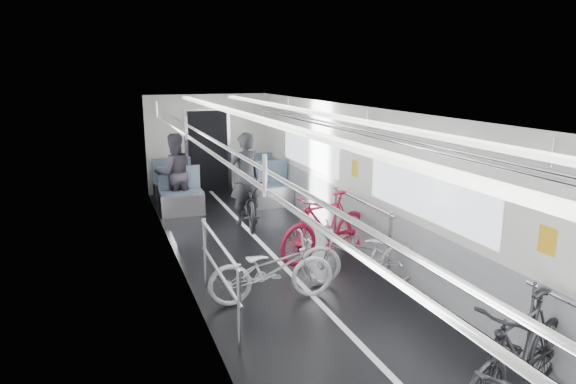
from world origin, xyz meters
The scene contains 8 objects.
car_shell centered at (0.00, 1.78, 1.13)m, with size 3.02×14.01×2.41m.
bike_left_far centered at (-0.56, 0.38, 0.44)m, with size 0.58×1.67×0.88m, color silver.
bike_right_near centered at (0.79, -2.46, 0.53)m, with size 0.50×1.78×1.07m, color black.
bike_right_mid centered at (0.78, 0.44, 0.45)m, with size 0.60×1.71×0.90m, color #99999D.
bike_right_far centered at (0.74, 1.54, 0.54)m, with size 0.51×1.81×1.09m, color #A21330.
bike_aisle centered at (0.13, 3.80, 0.48)m, with size 0.64×1.84×0.97m, color black.
person_standing centered at (0.08, 3.90, 0.91)m, with size 0.66×0.43×1.81m, color black.
person_seated centered at (-1.09, 5.23, 0.85)m, with size 0.82×0.64×1.69m, color #28252C.
Camera 1 is at (-2.54, -5.56, 2.96)m, focal length 32.00 mm.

